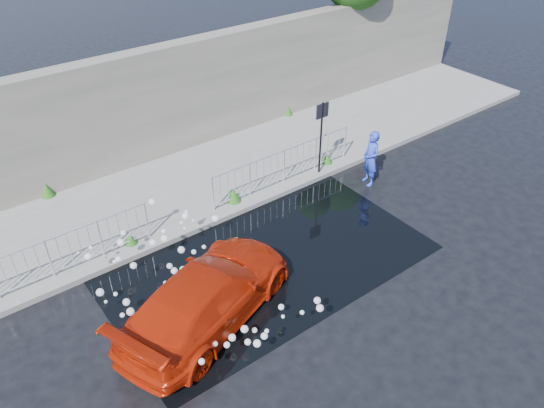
{
  "coord_description": "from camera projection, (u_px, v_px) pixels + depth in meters",
  "views": [
    {
      "loc": [
        -5.5,
        -7.32,
        8.9
      ],
      "look_at": [
        1.26,
        1.63,
        1.0
      ],
      "focal_mm": 35.0,
      "sensor_mm": 36.0,
      "label": 1
    }
  ],
  "objects": [
    {
      "name": "railing_left",
      "position": [
        49.0,
        257.0,
        12.4
      ],
      "size": [
        5.05,
        0.05,
        1.1
      ],
      "color": "silver",
      "rests_on": "pavement"
    },
    {
      "name": "puddle",
      "position": [
        263.0,
        258.0,
        13.5
      ],
      "size": [
        8.0,
        5.0,
        0.01
      ],
      "primitive_type": "cube",
      "color": "black",
      "rests_on": "ground"
    },
    {
      "name": "sign_post",
      "position": [
        321.0,
        127.0,
        15.7
      ],
      "size": [
        0.45,
        0.06,
        2.5
      ],
      "color": "black",
      "rests_on": "ground"
    },
    {
      "name": "weeds",
      "position": [
        167.0,
        195.0,
        15.25
      ],
      "size": [
        12.17,
        3.93,
        0.42
      ],
      "color": "#1D4612",
      "rests_on": "pavement"
    },
    {
      "name": "pavement",
      "position": [
        171.0,
        192.0,
        15.83
      ],
      "size": [
        30.0,
        4.0,
        0.15
      ],
      "primitive_type": "cube",
      "color": "slate",
      "rests_on": "ground"
    },
    {
      "name": "person",
      "position": [
        371.0,
        158.0,
        15.88
      ],
      "size": [
        0.57,
        0.72,
        1.75
      ],
      "primitive_type": "imported",
      "rotation": [
        0.0,
        0.0,
        -1.83
      ],
      "color": "blue",
      "rests_on": "ground"
    },
    {
      "name": "water_spray",
      "position": [
        182.0,
        279.0,
        11.95
      ],
      "size": [
        3.74,
        5.36,
        1.11
      ],
      "color": "white",
      "rests_on": "ground"
    },
    {
      "name": "retaining_wall",
      "position": [
        130.0,
        111.0,
        16.21
      ],
      "size": [
        30.0,
        0.6,
        3.5
      ],
      "primitive_type": "cube",
      "color": "#605E51",
      "rests_on": "pavement"
    },
    {
      "name": "red_car",
      "position": [
        208.0,
        295.0,
        11.47
      ],
      "size": [
        5.02,
        3.42,
        1.35
      ],
      "primitive_type": "imported",
      "rotation": [
        0.0,
        0.0,
        1.94
      ],
      "color": "red",
      "rests_on": "ground"
    },
    {
      "name": "ground",
      "position": [
        271.0,
        288.0,
        12.61
      ],
      "size": [
        90.0,
        90.0,
        0.0
      ],
      "primitive_type": "plane",
      "color": "black",
      "rests_on": "ground"
    },
    {
      "name": "railing_right",
      "position": [
        284.0,
        165.0,
        15.85
      ],
      "size": [
        5.05,
        0.05,
        1.1
      ],
      "color": "silver",
      "rests_on": "pavement"
    },
    {
      "name": "curb",
      "position": [
        206.0,
        224.0,
        14.52
      ],
      "size": [
        30.0,
        0.25,
        0.16
      ],
      "primitive_type": "cube",
      "color": "slate",
      "rests_on": "ground"
    }
  ]
}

